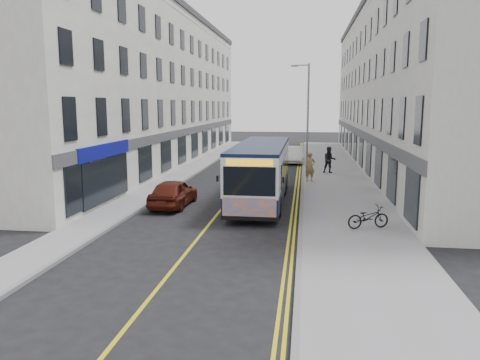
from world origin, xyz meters
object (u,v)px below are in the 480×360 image
(pedestrian_far, at_px, (329,160))
(car_white, at_px, (295,155))
(bicycle, at_px, (368,217))
(car_maroon, at_px, (173,193))
(streetlamp, at_px, (307,116))
(city_bus, at_px, (261,170))
(pedestrian_near, at_px, (310,167))

(pedestrian_far, xyz_separation_m, car_white, (-2.73, 6.73, -0.37))
(bicycle, xyz_separation_m, pedestrian_far, (-0.84, 15.82, 0.51))
(bicycle, xyz_separation_m, car_white, (-3.57, 22.55, 0.14))
(bicycle, relative_size, car_maroon, 0.43)
(streetlamp, height_order, pedestrian_far, streetlamp)
(city_bus, xyz_separation_m, car_maroon, (-4.38, -1.74, -1.01))
(pedestrian_far, relative_size, car_maroon, 0.47)
(pedestrian_near, height_order, pedestrian_far, pedestrian_far)
(pedestrian_near, distance_m, car_maroon, 10.87)
(city_bus, bearing_deg, bicycle, -46.70)
(car_maroon, bearing_deg, car_white, -105.40)
(car_white, bearing_deg, bicycle, -82.09)
(pedestrian_near, bearing_deg, bicycle, -102.53)
(bicycle, relative_size, car_white, 0.40)
(pedestrian_near, bearing_deg, pedestrian_far, 46.49)
(city_bus, bearing_deg, streetlamp, 75.01)
(streetlamp, bearing_deg, bicycle, -79.52)
(pedestrian_far, distance_m, car_maroon, 14.96)
(bicycle, distance_m, car_white, 22.83)
(city_bus, distance_m, pedestrian_far, 11.35)
(pedestrian_far, relative_size, car_white, 0.44)
(streetlamp, height_order, car_maroon, streetlamp)
(pedestrian_near, xyz_separation_m, car_white, (-1.27, 10.75, -0.35))
(city_bus, bearing_deg, pedestrian_near, 67.87)
(bicycle, distance_m, pedestrian_far, 15.85)
(streetlamp, bearing_deg, pedestrian_near, -82.40)
(city_bus, relative_size, car_maroon, 2.57)
(streetlamp, height_order, pedestrian_near, streetlamp)
(car_maroon, bearing_deg, streetlamp, -121.13)
(bicycle, bearing_deg, streetlamp, -9.91)
(streetlamp, distance_m, car_white, 9.29)
(bicycle, xyz_separation_m, car_maroon, (-9.34, 3.51, 0.13))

